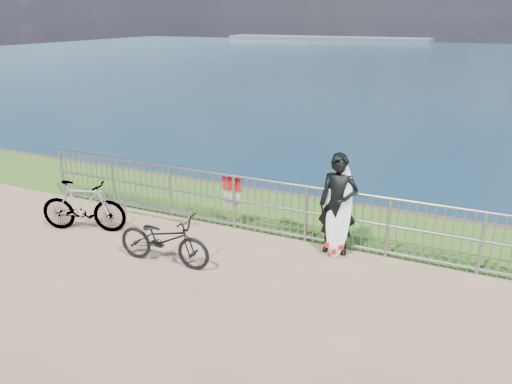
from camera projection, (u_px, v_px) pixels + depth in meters
The scene contains 8 objects.
grass_strip at pixel (278, 213), 10.76m from camera, with size 120.00×120.00×0.00m, color #2A5517.
seascape at pixel (326, 41), 153.12m from camera, with size 260.00×260.00×5.00m.
railing at pixel (258, 205), 9.62m from camera, with size 10.06×0.10×1.13m.
surfer at pixel (338, 204), 8.72m from camera, with size 0.67×0.44×1.83m, color black.
surfboard at pixel (338, 214), 8.68m from camera, with size 0.45×0.41×1.68m.
bicycle_near at pixel (164, 239), 8.46m from camera, with size 0.60×1.72×0.90m, color black.
bicycle_far at pixel (83, 206), 9.74m from camera, with size 0.49×1.72×1.03m, color black.
bike_rack at pixel (155, 207), 10.24m from camera, with size 1.79×0.05×0.37m.
Camera 1 is at (3.75, -6.56, 4.06)m, focal length 35.00 mm.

